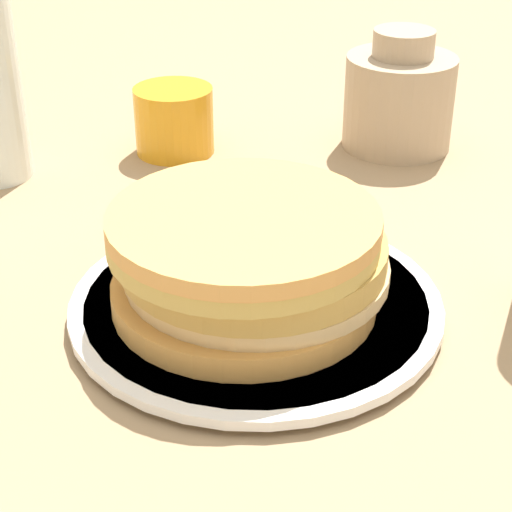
% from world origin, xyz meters
% --- Properties ---
extents(ground_plane, '(4.00, 4.00, 0.00)m').
position_xyz_m(ground_plane, '(0.00, 0.00, 0.00)').
color(ground_plane, '#9E7F5B').
extents(plate, '(0.26, 0.26, 0.01)m').
position_xyz_m(plate, '(-0.02, 0.01, 0.01)').
color(plate, white).
rests_on(plate, ground_plane).
extents(pancake_stack, '(0.19, 0.19, 0.07)m').
position_xyz_m(pancake_stack, '(-0.02, 0.01, 0.05)').
color(pancake_stack, '#CE9348').
rests_on(pancake_stack, plate).
extents(juice_glass, '(0.08, 0.08, 0.07)m').
position_xyz_m(juice_glass, '(-0.33, 0.01, 0.03)').
color(juice_glass, orange).
rests_on(juice_glass, ground_plane).
extents(cream_jug, '(0.11, 0.11, 0.12)m').
position_xyz_m(cream_jug, '(-0.29, 0.23, 0.05)').
color(cream_jug, tan).
rests_on(cream_jug, ground_plane).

